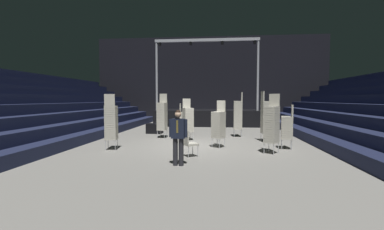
{
  "coord_description": "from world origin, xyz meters",
  "views": [
    {
      "loc": [
        0.96,
        -11.64,
        2.02
      ],
      "look_at": [
        -0.11,
        -0.99,
        1.4
      ],
      "focal_mm": 25.64,
      "sensor_mm": 36.0,
      "label": 1
    }
  ],
  "objects_px": {
    "man_with_tie": "(178,134)",
    "chair_stack_front_left": "(162,116)",
    "chair_stack_mid_left": "(266,117)",
    "chair_stack_mid_centre": "(287,127)",
    "chair_stack_rear_centre": "(111,122)",
    "stage_riser": "(207,116)",
    "chair_stack_rear_left": "(188,119)",
    "chair_stack_aisle_left": "(219,124)",
    "equipment_road_case": "(155,128)",
    "loose_chair_near_man": "(189,142)",
    "chair_stack_mid_right": "(272,124)",
    "chair_stack_rear_right": "(238,115)",
    "chair_stack_front_right": "(184,120)"
  },
  "relations": [
    {
      "from": "chair_stack_rear_left",
      "to": "chair_stack_aisle_left",
      "type": "xyz_separation_m",
      "value": [
        1.5,
        -1.9,
        -0.04
      ]
    },
    {
      "from": "chair_stack_mid_centre",
      "to": "chair_stack_rear_centre",
      "type": "xyz_separation_m",
      "value": [
        -7.02,
        -0.84,
        0.21
      ]
    },
    {
      "from": "chair_stack_front_left",
      "to": "chair_stack_rear_centre",
      "type": "xyz_separation_m",
      "value": [
        -1.33,
        -3.46,
        -0.04
      ]
    },
    {
      "from": "chair_stack_rear_right",
      "to": "chair_stack_rear_centre",
      "type": "distance_m",
      "value": 6.83
    },
    {
      "from": "equipment_road_case",
      "to": "chair_stack_front_left",
      "type": "bearing_deg",
      "value": -65.28
    },
    {
      "from": "chair_stack_mid_centre",
      "to": "chair_stack_mid_left",
      "type": "bearing_deg",
      "value": 25.16
    },
    {
      "from": "stage_riser",
      "to": "chair_stack_mid_centre",
      "type": "bearing_deg",
      "value": -69.99
    },
    {
      "from": "man_with_tie",
      "to": "chair_stack_rear_left",
      "type": "bearing_deg",
      "value": -81.41
    },
    {
      "from": "chair_stack_rear_left",
      "to": "man_with_tie",
      "type": "bearing_deg",
      "value": 65.05
    },
    {
      "from": "chair_stack_mid_left",
      "to": "chair_stack_mid_centre",
      "type": "distance_m",
      "value": 1.97
    },
    {
      "from": "man_with_tie",
      "to": "chair_stack_front_left",
      "type": "bearing_deg",
      "value": -68.23
    },
    {
      "from": "loose_chair_near_man",
      "to": "equipment_road_case",
      "type": "bearing_deg",
      "value": 168.24
    },
    {
      "from": "chair_stack_mid_centre",
      "to": "chair_stack_rear_right",
      "type": "distance_m",
      "value": 3.9
    },
    {
      "from": "stage_riser",
      "to": "chair_stack_aisle_left",
      "type": "xyz_separation_m",
      "value": [
        0.92,
        -10.02,
        0.31
      ]
    },
    {
      "from": "chair_stack_rear_right",
      "to": "chair_stack_rear_left",
      "type": "bearing_deg",
      "value": 120.3
    },
    {
      "from": "chair_stack_rear_left",
      "to": "loose_chair_near_man",
      "type": "xyz_separation_m",
      "value": [
        0.48,
        -3.88,
        -0.49
      ]
    },
    {
      "from": "chair_stack_front_left",
      "to": "chair_stack_aisle_left",
      "type": "xyz_separation_m",
      "value": [
        2.93,
        -2.54,
        -0.17
      ]
    },
    {
      "from": "chair_stack_rear_right",
      "to": "chair_stack_rear_centre",
      "type": "xyz_separation_m",
      "value": [
        -5.29,
        -4.32,
        -0.08
      ]
    },
    {
      "from": "loose_chair_near_man",
      "to": "chair_stack_mid_centre",
      "type": "bearing_deg",
      "value": 81.48
    },
    {
      "from": "man_with_tie",
      "to": "chair_stack_front_left",
      "type": "xyz_separation_m",
      "value": [
        -1.73,
        5.82,
        0.19
      ]
    },
    {
      "from": "man_with_tie",
      "to": "chair_stack_mid_right",
      "type": "distance_m",
      "value": 3.85
    },
    {
      "from": "stage_riser",
      "to": "chair_stack_mid_centre",
      "type": "distance_m",
      "value": 10.76
    },
    {
      "from": "chair_stack_rear_centre",
      "to": "chair_stack_mid_centre",
      "type": "bearing_deg",
      "value": -0.68
    },
    {
      "from": "chair_stack_mid_centre",
      "to": "chair_stack_rear_right",
      "type": "relative_size",
      "value": 0.75
    },
    {
      "from": "chair_stack_rear_left",
      "to": "loose_chair_near_man",
      "type": "bearing_deg",
      "value": 68.75
    },
    {
      "from": "chair_stack_front_right",
      "to": "chair_stack_mid_centre",
      "type": "height_order",
      "value": "same"
    },
    {
      "from": "chair_stack_mid_right",
      "to": "chair_stack_aisle_left",
      "type": "height_order",
      "value": "chair_stack_mid_right"
    },
    {
      "from": "stage_riser",
      "to": "equipment_road_case",
      "type": "xyz_separation_m",
      "value": [
        -2.85,
        -5.66,
        -0.38
      ]
    },
    {
      "from": "equipment_road_case",
      "to": "loose_chair_near_man",
      "type": "bearing_deg",
      "value": -66.63
    },
    {
      "from": "stage_riser",
      "to": "chair_stack_rear_left",
      "type": "height_order",
      "value": "stage_riser"
    },
    {
      "from": "stage_riser",
      "to": "loose_chair_near_man",
      "type": "relative_size",
      "value": 8.28
    },
    {
      "from": "chair_stack_aisle_left",
      "to": "equipment_road_case",
      "type": "bearing_deg",
      "value": -14.28
    },
    {
      "from": "man_with_tie",
      "to": "chair_stack_mid_centre",
      "type": "relative_size",
      "value": 0.95
    },
    {
      "from": "chair_stack_mid_left",
      "to": "chair_stack_front_left",
      "type": "bearing_deg",
      "value": -106.42
    },
    {
      "from": "stage_riser",
      "to": "man_with_tie",
      "type": "distance_m",
      "value": 13.31
    },
    {
      "from": "man_with_tie",
      "to": "chair_stack_rear_centre",
      "type": "bearing_deg",
      "value": -32.4
    },
    {
      "from": "chair_stack_mid_left",
      "to": "equipment_road_case",
      "type": "bearing_deg",
      "value": -121.36
    },
    {
      "from": "chair_stack_mid_left",
      "to": "chair_stack_mid_centre",
      "type": "height_order",
      "value": "chair_stack_mid_left"
    },
    {
      "from": "chair_stack_rear_right",
      "to": "chair_stack_mid_left",
      "type": "bearing_deg",
      "value": -142.97
    },
    {
      "from": "chair_stack_mid_left",
      "to": "chair_stack_rear_left",
      "type": "distance_m",
      "value": 3.75
    },
    {
      "from": "chair_stack_front_right",
      "to": "chair_stack_aisle_left",
      "type": "bearing_deg",
      "value": 26.95
    },
    {
      "from": "chair_stack_rear_left",
      "to": "chair_stack_rear_centre",
      "type": "relative_size",
      "value": 0.92
    },
    {
      "from": "chair_stack_rear_left",
      "to": "chair_stack_rear_right",
      "type": "relative_size",
      "value": 0.86
    },
    {
      "from": "loose_chair_near_man",
      "to": "chair_stack_mid_right",
      "type": "bearing_deg",
      "value": 71.48
    },
    {
      "from": "man_with_tie",
      "to": "chair_stack_rear_centre",
      "type": "distance_m",
      "value": 3.86
    },
    {
      "from": "stage_riser",
      "to": "chair_stack_rear_centre",
      "type": "relative_size",
      "value": 3.52
    },
    {
      "from": "chair_stack_rear_right",
      "to": "chair_stack_rear_centre",
      "type": "relative_size",
      "value": 1.08
    },
    {
      "from": "chair_stack_front_left",
      "to": "chair_stack_mid_right",
      "type": "relative_size",
      "value": 1.04
    },
    {
      "from": "man_with_tie",
      "to": "equipment_road_case",
      "type": "relative_size",
      "value": 1.89
    },
    {
      "from": "chair_stack_mid_left",
      "to": "chair_stack_aisle_left",
      "type": "relative_size",
      "value": 1.22
    }
  ]
}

